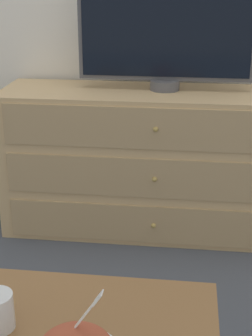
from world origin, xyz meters
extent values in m
plane|color=#474C56|center=(0.00, 0.00, 0.00)|extent=(12.00, 12.00, 0.00)
cube|color=tan|center=(-0.06, -0.25, 0.37)|extent=(1.58, 0.44, 0.75)
cube|color=tan|center=(-0.06, -0.48, 0.12)|extent=(1.45, 0.01, 0.20)
sphere|color=tan|center=(-0.06, -0.48, 0.12)|extent=(0.02, 0.02, 0.02)
cube|color=tan|center=(-0.06, -0.48, 0.37)|extent=(1.45, 0.01, 0.20)
sphere|color=tan|center=(-0.06, -0.48, 0.37)|extent=(0.02, 0.02, 0.02)
cube|color=tan|center=(-0.06, -0.48, 0.62)|extent=(1.45, 0.01, 0.20)
sphere|color=tan|center=(-0.06, -0.48, 0.62)|extent=(0.02, 0.02, 0.02)
cylinder|color=#515156|center=(-0.04, -0.21, 0.77)|extent=(0.15, 0.15, 0.05)
cube|color=#515156|center=(-0.04, -0.21, 1.06)|extent=(0.85, 0.04, 0.53)
cube|color=black|center=(-0.04, -0.23, 1.06)|extent=(0.81, 0.01, 0.49)
cube|color=white|center=(-0.14, -1.84, 0.59)|extent=(0.10, 0.02, 0.15)
cube|color=white|center=(-0.09, -1.84, 0.66)|extent=(0.02, 0.02, 0.03)
camera|label=1|loc=(0.08, -2.74, 1.32)|focal=55.00mm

